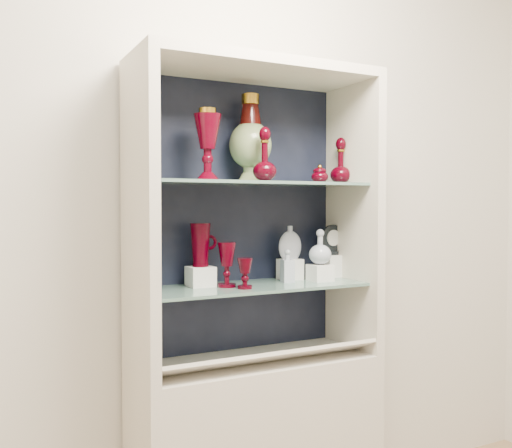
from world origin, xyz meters
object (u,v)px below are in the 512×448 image
ruby_goblet_tall (227,265)px  ruby_pitcher (200,245)px  enamel_urn (250,139)px  cobalt_goblet (148,270)px  ruby_decanter_a (265,151)px  cameo_medallion (333,239)px  flat_flask (290,242)px  clear_square_bottle (288,266)px  clear_round_decanter (320,248)px  lidded_bowl (320,174)px  ruby_decanter_b (341,159)px  ruby_goblet_small (245,273)px  pedestal_lamp_left (149,148)px  pedestal_lamp_right (208,145)px

ruby_goblet_tall → ruby_pitcher: bearing=145.3°
enamel_urn → cobalt_goblet: bearing=-172.6°
ruby_decanter_a → cameo_medallion: 0.58m
flat_flask → ruby_pitcher: bearing=-171.5°
enamel_urn → flat_flask: bearing=1.5°
clear_square_bottle → clear_round_decanter: size_ratio=0.96×
ruby_pitcher → lidded_bowl: bearing=-8.0°
ruby_decanter_b → ruby_goblet_small: (-0.52, -0.09, -0.47)m
ruby_goblet_small → enamel_urn: bearing=56.7°
ruby_pitcher → enamel_urn: bearing=1.2°
ruby_decanter_a → clear_round_decanter: ruby_decanter_a is taller
pedestal_lamp_left → ruby_decanter_a: size_ratio=0.98×
ruby_goblet_tall → clear_square_bottle: (0.28, 0.01, -0.02)m
ruby_decanter_b → lidded_bowl: bearing=-174.5°
ruby_goblet_tall → flat_flask: flat_flask is taller
lidded_bowl → ruby_pitcher: 0.61m
ruby_pitcher → pedestal_lamp_left: bearing=-165.2°
pedestal_lamp_left → pedestal_lamp_right: bearing=-1.2°
cobalt_goblet → ruby_goblet_tall: 0.32m
pedestal_lamp_left → ruby_pitcher: pedestal_lamp_left is taller
enamel_urn → cameo_medallion: (0.41, -0.00, -0.43)m
ruby_goblet_small → cameo_medallion: cameo_medallion is taller
ruby_goblet_small → clear_round_decanter: 0.40m
ruby_decanter_a → flat_flask: bearing=35.9°
flat_flask → cameo_medallion: (0.22, -0.01, 0.01)m
pedestal_lamp_left → enamel_urn: bearing=10.2°
ruby_decanter_a → clear_round_decanter: size_ratio=1.67×
clear_round_decanter → flat_flask: bearing=134.2°
ruby_goblet_tall → cameo_medallion: size_ratio=1.25×
pedestal_lamp_right → flat_flask: 0.59m
pedestal_lamp_left → ruby_decanter_b: size_ratio=1.10×
ruby_pitcher → flat_flask: 0.43m
cameo_medallion → clear_square_bottle: bearing=-171.3°
enamel_urn → ruby_goblet_small: enamel_urn is taller
pedestal_lamp_left → ruby_pitcher: size_ratio=1.37×
ruby_decanter_b → ruby_pitcher: size_ratio=1.25×
ruby_goblet_small → ruby_pitcher: (-0.13, 0.14, 0.11)m
enamel_urn → flat_flask: (0.20, 0.01, -0.44)m
ruby_goblet_small → ruby_pitcher: ruby_pitcher is taller
enamel_urn → clear_round_decanter: (0.29, -0.09, -0.46)m
ruby_pitcher → cameo_medallion: (0.64, 0.01, 0.00)m
flat_flask → cameo_medallion: 0.22m
lidded_bowl → clear_round_decanter: size_ratio=0.57×
enamel_urn → clear_square_bottle: enamel_urn is taller
cameo_medallion → enamel_urn: bearing=175.3°
pedestal_lamp_right → ruby_pitcher: pedestal_lamp_right is taller
enamel_urn → ruby_decanter_a: bearing=-92.8°
enamel_urn → ruby_goblet_tall: enamel_urn is taller
clear_round_decanter → cameo_medallion: size_ratio=1.02×
pedestal_lamp_left → clear_round_decanter: 0.85m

